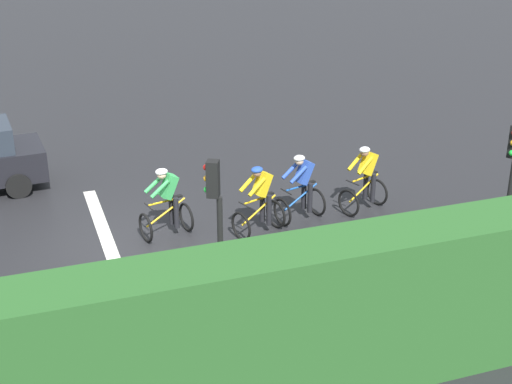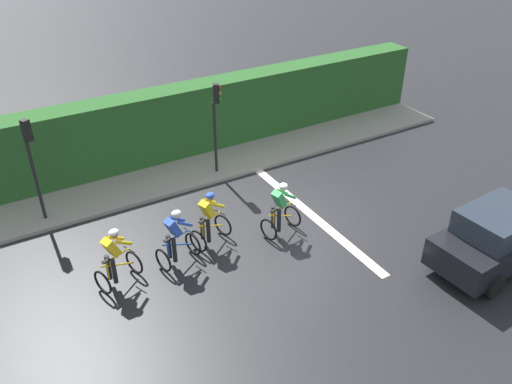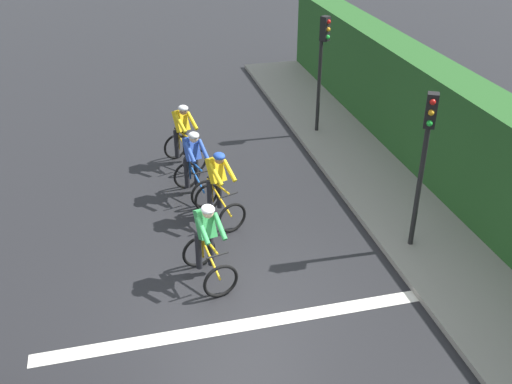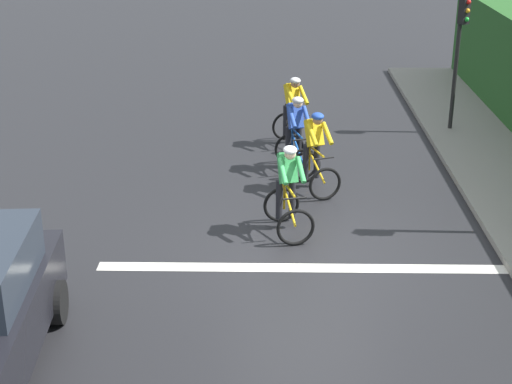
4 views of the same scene
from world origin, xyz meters
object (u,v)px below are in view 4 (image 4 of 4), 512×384
object	(u,v)px
cyclist_lead	(293,113)
cyclist_mid	(315,153)
traffic_light_far_junction	(460,44)
cyclist_second	(296,135)
cyclist_fourth	(288,191)

from	to	relation	value
cyclist_lead	cyclist_mid	xyz separation A→B (m)	(0.35, -2.82, 0.00)
cyclist_mid	traffic_light_far_junction	bearing A→B (deg)	46.72
cyclist_second	traffic_light_far_junction	size ratio (longest dim) A/B	0.50
cyclist_fourth	traffic_light_far_junction	bearing A→B (deg)	54.42
cyclist_second	cyclist_fourth	bearing A→B (deg)	-94.22
cyclist_lead	traffic_light_far_junction	bearing A→B (deg)	14.25
cyclist_mid	traffic_light_far_junction	distance (m)	5.45
cyclist_second	cyclist_mid	distance (m)	1.20
cyclist_mid	cyclist_second	bearing A→B (deg)	106.44
cyclist_lead	cyclist_fourth	bearing A→B (deg)	-92.61
cyclist_lead	cyclist_mid	distance (m)	2.85
cyclist_second	traffic_light_far_junction	world-z (taller)	traffic_light_far_junction
cyclist_second	cyclist_mid	world-z (taller)	same
cyclist_lead	cyclist_fourth	world-z (taller)	same
cyclist_second	traffic_light_far_junction	distance (m)	4.98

